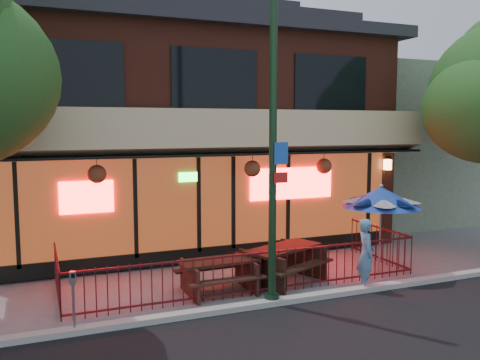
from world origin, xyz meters
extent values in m
plane|color=gray|center=(0.00, 0.00, 0.00)|extent=(80.00, 80.00, 0.00)
cube|color=#999993|center=(0.00, -0.50, 0.06)|extent=(80.00, 0.25, 0.12)
cube|color=maroon|center=(0.00, 7.20, 3.25)|extent=(12.00, 8.00, 6.50)
cube|color=#59230F|center=(0.00, 3.18, 1.65)|extent=(11.00, 0.06, 2.60)
cube|color=#FF0C0C|center=(2.30, 3.10, 2.10)|extent=(2.60, 0.04, 0.90)
cube|color=#FF0C0C|center=(-3.40, 3.10, 2.00)|extent=(1.30, 0.04, 0.80)
cube|color=tan|center=(0.00, 2.70, 3.55)|extent=(12.20, 1.33, 1.26)
cube|color=black|center=(-3.60, 3.18, 5.00)|extent=(2.40, 0.06, 1.60)
cube|color=black|center=(0.00, 3.18, 5.00)|extent=(2.40, 0.06, 1.60)
cube|color=black|center=(3.60, 3.18, 5.00)|extent=(2.40, 0.06, 1.60)
cube|color=black|center=(0.00, 3.15, 0.25)|extent=(11.00, 0.12, 0.40)
cube|color=#FFC672|center=(5.60, 3.02, 2.55)|extent=(0.18, 0.18, 0.32)
cube|color=gray|center=(9.00, 7.70, 3.00)|extent=(6.00, 7.00, 6.00)
cube|color=#4E1016|center=(0.00, 0.20, 0.95)|extent=(8.40, 0.04, 0.04)
cube|color=#4E1016|center=(0.00, 0.20, 0.12)|extent=(8.40, 0.04, 0.04)
cube|color=#4E1016|center=(-4.20, 1.50, 0.95)|extent=(0.04, 2.60, 0.04)
cube|color=#4E1016|center=(4.20, 1.50, 0.95)|extent=(0.04, 2.60, 0.04)
cylinder|color=#4E1016|center=(0.00, 0.20, 0.50)|extent=(0.02, 0.02, 1.00)
cylinder|color=black|center=(0.00, -0.40, 3.50)|extent=(0.16, 0.16, 7.00)
cylinder|color=black|center=(0.00, -0.40, 0.10)|extent=(0.32, 0.32, 0.20)
cube|color=#194CB2|center=(0.12, -0.55, 3.20)|extent=(0.30, 0.02, 0.45)
cube|color=red|center=(0.12, -0.55, 2.70)|extent=(0.30, 0.02, 0.22)
cube|color=#3B1D15|center=(-1.49, 0.69, 0.36)|extent=(0.08, 1.27, 0.73)
cube|color=#3B1D15|center=(-0.11, 0.71, 0.36)|extent=(0.08, 1.27, 0.73)
cube|color=#3B1D15|center=(-0.80, 0.70, 0.73)|extent=(1.78, 0.77, 0.06)
cube|color=#3B1D15|center=(-0.79, 0.16, 0.43)|extent=(1.77, 0.31, 0.05)
cube|color=#3B1D15|center=(-0.81, 1.24, 0.43)|extent=(1.77, 0.31, 0.05)
cube|color=black|center=(0.21, 0.59, 0.41)|extent=(0.62, 1.35, 0.82)
cube|color=black|center=(1.63, 1.20, 0.41)|extent=(0.62, 1.35, 0.82)
cube|color=black|center=(0.92, 0.89, 0.82)|extent=(2.16, 1.54, 0.07)
cube|color=black|center=(1.16, 0.33, 0.49)|extent=(1.96, 1.06, 0.06)
cube|color=black|center=(0.68, 1.46, 0.49)|extent=(1.96, 1.06, 0.06)
cylinder|color=gray|center=(3.60, 0.70, 1.04)|extent=(0.05, 0.05, 2.09)
cone|color=#1B3A98|center=(3.60, 0.70, 1.95)|extent=(2.00, 1.99, 0.52)
sphere|color=gray|center=(3.60, 0.70, 2.23)|extent=(0.09, 0.09, 0.09)
imported|color=teal|center=(2.41, -0.35, 0.82)|extent=(0.58, 0.70, 1.65)
cylinder|color=gray|center=(-4.00, -0.48, 0.47)|extent=(0.04, 0.04, 0.94)
cube|color=gray|center=(-4.00, -0.48, 1.04)|extent=(0.12, 0.11, 0.24)
cube|color=black|center=(-4.00, -0.52, 1.09)|extent=(0.07, 0.02, 0.09)
camera|label=1|loc=(-4.54, -9.82, 3.77)|focal=38.00mm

